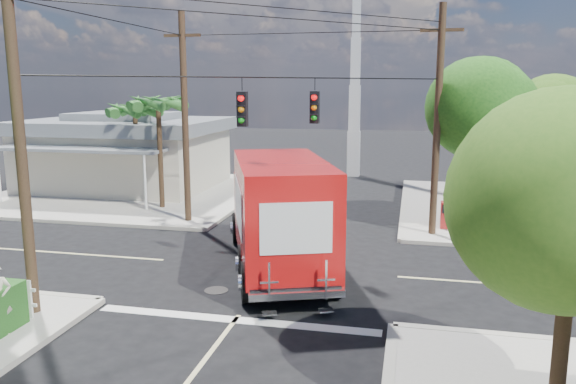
% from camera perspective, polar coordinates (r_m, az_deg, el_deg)
% --- Properties ---
extents(ground, '(120.00, 120.00, 0.00)m').
position_cam_1_polar(ground, '(18.77, -1.33, -7.73)').
color(ground, black).
rests_on(ground, ground).
extents(sidewalk_ne, '(14.12, 14.12, 0.14)m').
position_cam_1_polar(sidewalk_ne, '(29.52, 25.15, -1.78)').
color(sidewalk_ne, '#AAA59A').
rests_on(sidewalk_ne, ground).
extents(sidewalk_nw, '(14.12, 14.12, 0.14)m').
position_cam_1_polar(sidewalk_nw, '(32.52, -15.52, -0.07)').
color(sidewalk_nw, '#AAA59A').
rests_on(sidewalk_nw, ground).
extents(road_markings, '(32.00, 32.00, 0.01)m').
position_cam_1_polar(road_markings, '(17.42, -2.50, -9.21)').
color(road_markings, beige).
rests_on(road_markings, ground).
extents(building_nw, '(10.80, 10.20, 4.30)m').
position_cam_1_polar(building_nw, '(34.11, -16.13, 4.04)').
color(building_nw, beige).
rests_on(building_nw, sidewalk_nw).
extents(radio_tower, '(0.80, 0.80, 17.00)m').
position_cam_1_polar(radio_tower, '(37.48, 6.82, 10.20)').
color(radio_tower, silver).
rests_on(radio_tower, ground).
extents(tree_ne_front, '(4.21, 4.14, 6.66)m').
position_cam_1_polar(tree_ne_front, '(24.25, 19.59, 7.33)').
color(tree_ne_front, '#422D1C').
rests_on(tree_ne_front, sidewalk_ne).
extents(tree_ne_back, '(3.77, 3.66, 5.82)m').
position_cam_1_polar(tree_ne_back, '(26.88, 24.49, 6.03)').
color(tree_ne_back, '#422D1C').
rests_on(tree_ne_back, sidewalk_ne).
extents(tree_se, '(3.67, 3.54, 5.62)m').
position_cam_1_polar(tree_se, '(10.58, 27.25, -0.83)').
color(tree_se, '#422D1C').
rests_on(tree_se, sidewalk_se).
extents(palm_nw_front, '(3.01, 3.08, 5.59)m').
position_cam_1_polar(palm_nw_front, '(27.45, -13.06, 8.58)').
color(palm_nw_front, '#422D1C').
rests_on(palm_nw_front, sidewalk_nw).
extents(palm_nw_back, '(3.01, 3.08, 5.19)m').
position_cam_1_polar(palm_nw_back, '(29.70, -15.30, 7.90)').
color(palm_nw_back, '#422D1C').
rests_on(palm_nw_back, sidewalk_nw).
extents(utility_poles, '(12.00, 10.68, 9.00)m').
position_cam_1_polar(utility_poles, '(19.82, -4.76, 7.02)').
color(utility_poles, '#473321').
rests_on(utility_poles, ground).
extents(vending_boxes, '(1.90, 0.50, 1.10)m').
position_cam_1_polar(vending_boxes, '(24.17, 17.48, -2.33)').
color(vending_boxes, maroon).
rests_on(vending_boxes, sidewalk_ne).
extents(delivery_truck, '(5.31, 8.89, 3.70)m').
position_cam_1_polar(delivery_truck, '(18.32, -0.97, -2.08)').
color(delivery_truck, black).
rests_on(delivery_truck, ground).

